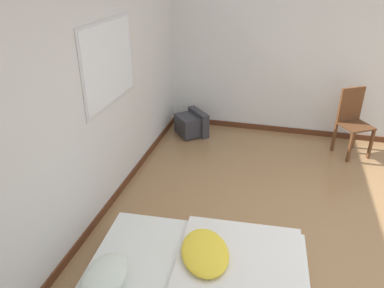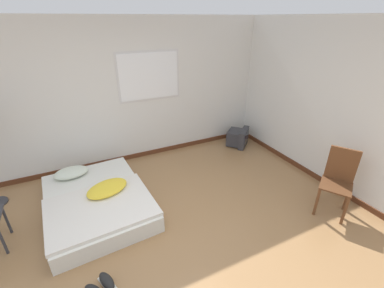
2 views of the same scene
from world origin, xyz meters
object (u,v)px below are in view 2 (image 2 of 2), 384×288
at_px(mattress_bed, 97,201).
at_px(crt_tv, 238,137).
at_px(wooden_chair, 338,177).
at_px(sneaker_pair, 101,287).

xyz_separation_m(mattress_bed, crt_tv, (3.10, 0.85, 0.03)).
xyz_separation_m(wooden_chair, sneaker_pair, (-3.25, 0.17, -0.50)).
xyz_separation_m(mattress_bed, wooden_chair, (3.09, -1.51, 0.40)).
relative_size(mattress_bed, sneaker_pair, 5.51).
relative_size(mattress_bed, crt_tv, 3.14).
bearing_deg(mattress_bed, sneaker_pair, -96.66).
bearing_deg(wooden_chair, crt_tv, 89.76).
relative_size(wooden_chair, sneaker_pair, 2.76).
bearing_deg(crt_tv, wooden_chair, -90.24).
relative_size(crt_tv, wooden_chair, 0.63).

